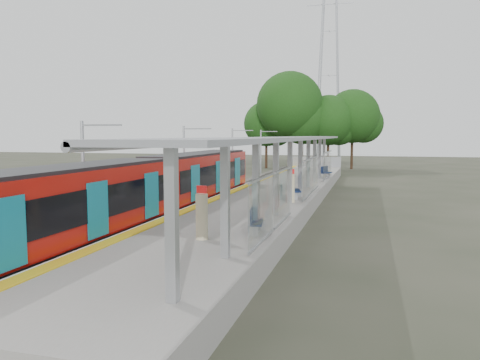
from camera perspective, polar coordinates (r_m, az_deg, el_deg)
name	(u,v)px	position (r m, az deg, el deg)	size (l,w,h in m)	color
ground	(136,305)	(13.87, -12.53, -14.68)	(200.00, 200.00, 0.00)	#474438
trackbed	(213,200)	(33.56, -3.28, -2.47)	(3.00, 70.00, 0.24)	#59544C
platform	(275,197)	(32.36, 4.29, -2.09)	(6.00, 50.00, 1.00)	gray
tactile_strip	(239,189)	(32.88, -0.07, -1.06)	(0.60, 50.00, 0.02)	yellow
end_fence	(315,162)	(56.85, 9.19, 2.23)	(6.00, 0.10, 1.20)	#9EA0A5
train	(151,188)	(24.29, -10.77, -1.00)	(2.74, 27.60, 3.62)	black
canopy	(290,145)	(28.04, 6.06, 4.32)	(3.27, 38.00, 3.66)	#9EA0A5
pylon	(329,53)	(85.97, 10.81, 14.92)	(8.00, 4.00, 38.00)	#9EA0A5
tree_cluster	(307,114)	(65.73, 8.22, 7.93)	(19.00, 12.21, 13.39)	#382316
catenary_masts	(185,162)	(32.95, -6.69, 2.24)	(2.08, 48.16, 5.40)	#9EA0A5
bench_near	(255,220)	(17.92, 1.79, -4.88)	(0.71, 1.52, 1.00)	#102151
bench_mid	(294,189)	(27.97, 6.61, -1.06)	(0.88, 1.70, 1.11)	#102151
bench_far	(326,172)	(41.77, 10.42, 1.00)	(0.87, 1.62, 1.06)	#102151
info_pillar_near	(202,216)	(16.95, -4.68, -4.41)	(0.44, 0.44, 1.95)	beige
info_pillar_far	(291,188)	(26.29, 6.23, -0.97)	(0.42, 0.42, 1.88)	beige
litter_bin	(279,192)	(27.54, 4.72, -1.45)	(0.43, 0.43, 0.88)	#9EA0A5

